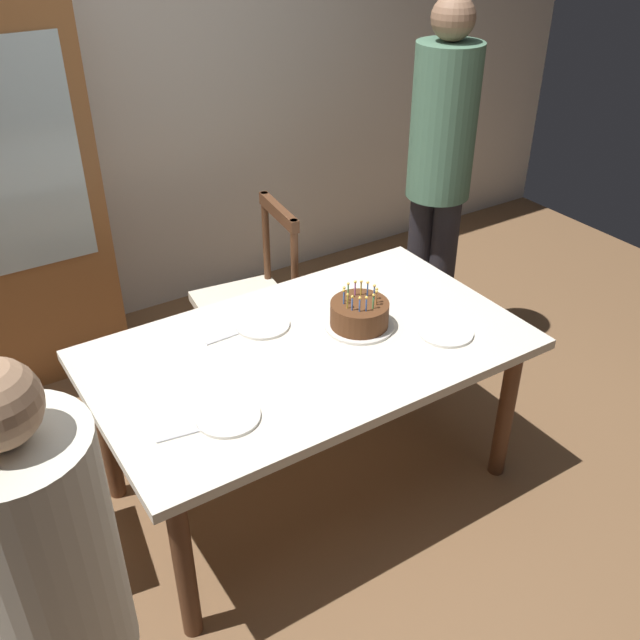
% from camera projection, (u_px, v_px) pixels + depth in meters
% --- Properties ---
extents(ground, '(6.40, 6.40, 0.00)m').
position_uv_depth(ground, '(310.00, 481.00, 3.17)').
color(ground, brown).
extents(back_wall, '(6.40, 0.10, 2.60)m').
position_uv_depth(back_wall, '(123.00, 90.00, 3.79)').
color(back_wall, beige).
rests_on(back_wall, ground).
extents(dining_table, '(1.67, 0.98, 0.72)m').
position_uv_depth(dining_table, '(309.00, 363.00, 2.82)').
color(dining_table, silver).
rests_on(dining_table, ground).
extents(birthday_cake, '(0.28, 0.28, 0.18)m').
position_uv_depth(birthday_cake, '(359.00, 315.00, 2.87)').
color(birthday_cake, silver).
rests_on(birthday_cake, dining_table).
extents(plate_near_celebrant, '(0.22, 0.22, 0.01)m').
position_uv_depth(plate_near_celebrant, '(228.00, 417.00, 2.41)').
color(plate_near_celebrant, white).
rests_on(plate_near_celebrant, dining_table).
extents(plate_far_side, '(0.22, 0.22, 0.01)m').
position_uv_depth(plate_far_side, '(263.00, 325.00, 2.90)').
color(plate_far_side, white).
rests_on(plate_far_side, dining_table).
extents(plate_near_guest, '(0.22, 0.22, 0.01)m').
position_uv_depth(plate_near_guest, '(446.00, 332.00, 2.85)').
color(plate_near_guest, white).
rests_on(plate_near_guest, dining_table).
extents(fork_near_celebrant, '(0.18, 0.04, 0.01)m').
position_uv_depth(fork_near_celebrant, '(184.00, 434.00, 2.34)').
color(fork_near_celebrant, silver).
rests_on(fork_near_celebrant, dining_table).
extents(fork_far_side, '(0.18, 0.02, 0.01)m').
position_uv_depth(fork_far_side, '(227.00, 337.00, 2.83)').
color(fork_far_side, silver).
rests_on(fork_far_side, dining_table).
extents(chair_spindle_back, '(0.49, 0.49, 0.95)m').
position_uv_depth(chair_spindle_back, '(250.00, 303.00, 3.57)').
color(chair_spindle_back, beige).
rests_on(chair_spindle_back, ground).
extents(person_celebrant, '(0.32, 0.32, 1.57)m').
position_uv_depth(person_celebrant, '(58.00, 613.00, 1.59)').
color(person_celebrant, '#262328').
rests_on(person_celebrant, ground).
extents(person_guest, '(0.32, 0.32, 1.83)m').
position_uv_depth(person_guest, '(440.00, 164.00, 3.55)').
color(person_guest, '#262328').
rests_on(person_guest, ground).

